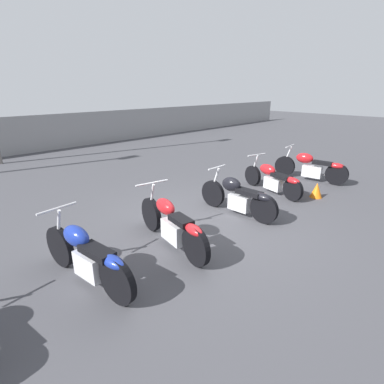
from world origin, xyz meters
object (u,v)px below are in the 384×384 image
motorcycle_slot_3 (238,196)px  motorcycle_slot_4 (273,179)px  motorcycle_slot_1 (87,256)px  motorcycle_slot_5 (311,167)px  traffic_cone_near (317,190)px  motorcycle_slot_2 (172,224)px

motorcycle_slot_3 → motorcycle_slot_4: (1.87, 0.21, -0.04)m
motorcycle_slot_1 → motorcycle_slot_3: size_ratio=1.03×
motorcycle_slot_3 → motorcycle_slot_4: bearing=5.7°
motorcycle_slot_5 → traffic_cone_near: motorcycle_slot_5 is taller
motorcycle_slot_1 → traffic_cone_near: (5.97, -0.84, -0.25)m
motorcycle_slot_2 → motorcycle_slot_5: size_ratio=0.99×
motorcycle_slot_1 → motorcycle_slot_2: same height
motorcycle_slot_2 → motorcycle_slot_4: bearing=14.5°
motorcycle_slot_2 → motorcycle_slot_5: motorcycle_slot_2 is taller
motorcycle_slot_1 → motorcycle_slot_2: size_ratio=0.96×
motorcycle_slot_1 → traffic_cone_near: size_ratio=5.36×
motorcycle_slot_2 → motorcycle_slot_4: (3.89, 0.24, -0.04)m
motorcycle_slot_3 → motorcycle_slot_5: size_ratio=0.92×
motorcycle_slot_2 → traffic_cone_near: size_ratio=5.59×
motorcycle_slot_2 → traffic_cone_near: motorcycle_slot_2 is taller
motorcycle_slot_1 → traffic_cone_near: bearing=-14.0°
motorcycle_slot_4 → motorcycle_slot_5: bearing=7.6°
motorcycle_slot_1 → motorcycle_slot_5: 7.35m
motorcycle_slot_3 → motorcycle_slot_1: bearing=178.6°
traffic_cone_near → motorcycle_slot_3: bearing=161.2°
motorcycle_slot_1 → traffic_cone_near: 6.04m
motorcycle_slot_1 → motorcycle_slot_5: (7.35, -0.06, -0.02)m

